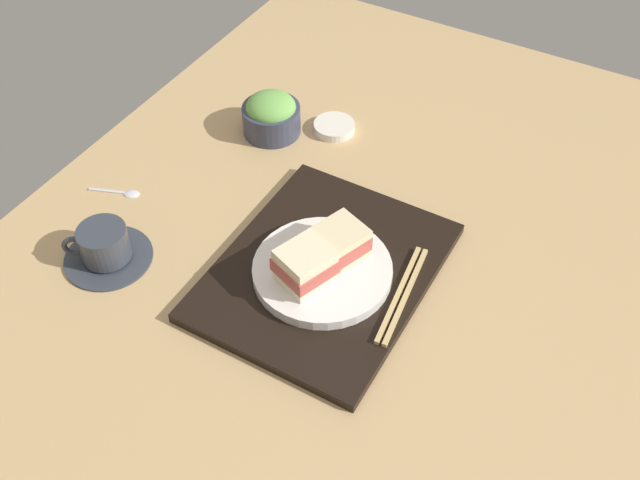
# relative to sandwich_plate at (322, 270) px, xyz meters

# --- Properties ---
(ground_plane) EXTENTS (1.40, 1.00, 0.03)m
(ground_plane) POSITION_rel_sandwich_plate_xyz_m (0.06, 0.01, -0.04)
(ground_plane) COLOR tan
(serving_tray) EXTENTS (0.37, 0.29, 0.02)m
(serving_tray) POSITION_rel_sandwich_plate_xyz_m (0.01, 0.00, -0.02)
(serving_tray) COLOR black
(serving_tray) RESTS_ON ground_plane
(sandwich_plate) EXTENTS (0.20, 0.20, 0.02)m
(sandwich_plate) POSITION_rel_sandwich_plate_xyz_m (0.00, 0.00, 0.00)
(sandwich_plate) COLOR silver
(sandwich_plate) RESTS_ON serving_tray
(sandwich_near) EXTENTS (0.09, 0.09, 0.06)m
(sandwich_near) POSITION_rel_sandwich_plate_xyz_m (-0.03, 0.01, 0.04)
(sandwich_near) COLOR beige
(sandwich_near) RESTS_ON sandwich_plate
(sandwich_far) EXTENTS (0.09, 0.08, 0.05)m
(sandwich_far) POSITION_rel_sandwich_plate_xyz_m (0.03, -0.01, 0.03)
(sandwich_far) COLOR beige
(sandwich_far) RESTS_ON sandwich_plate
(salad_bowl) EXTENTS (0.10, 0.10, 0.08)m
(salad_bowl) POSITION_rel_sandwich_plate_xyz_m (0.26, 0.25, 0.01)
(salad_bowl) COLOR #33384C
(salad_bowl) RESTS_ON ground_plane
(chopsticks_pair) EXTENTS (0.19, 0.04, 0.01)m
(chopsticks_pair) POSITION_rel_sandwich_plate_xyz_m (0.02, -0.12, -0.00)
(chopsticks_pair) COLOR tan
(chopsticks_pair) RESTS_ON serving_tray
(coffee_cup) EXTENTS (0.13, 0.13, 0.06)m
(coffee_cup) POSITION_rel_sandwich_plate_xyz_m (-0.12, 0.30, 0.00)
(coffee_cup) COLOR #333842
(coffee_cup) RESTS_ON ground_plane
(small_sauce_dish) EXTENTS (0.07, 0.07, 0.02)m
(small_sauce_dish) POSITION_rel_sandwich_plate_xyz_m (0.32, 0.16, -0.02)
(small_sauce_dish) COLOR silver
(small_sauce_dish) RESTS_ON ground_plane
(teaspoon) EXTENTS (0.04, 0.09, 0.01)m
(teaspoon) POSITION_rel_sandwich_plate_xyz_m (0.00, 0.38, -0.02)
(teaspoon) COLOR silver
(teaspoon) RESTS_ON ground_plane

